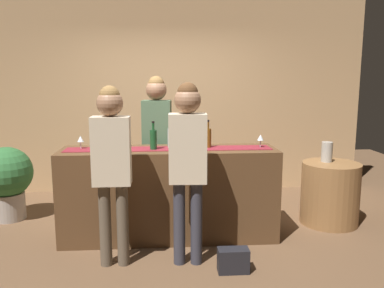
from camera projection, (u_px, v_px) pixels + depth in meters
The scene contains 17 objects.
ground_plane at pixel (170, 236), 4.34m from camera, with size 10.00×10.00×0.00m, color brown.
back_wall at pixel (167, 97), 5.97m from camera, with size 6.00×0.12×2.90m, color tan.
bar_counter at pixel (169, 193), 4.26m from camera, with size 2.31×0.60×0.99m, color #543821.
counter_runner_cloth at pixel (169, 149), 4.17m from camera, with size 2.19×0.28×0.01m, color maroon.
wine_bottle_green at pixel (153, 139), 4.10m from camera, with size 0.07×0.07×0.30m.
wine_bottle_amber at pixel (208, 137), 4.22m from camera, with size 0.07×0.07×0.30m.
wine_bottle_clear at pixel (171, 137), 4.22m from camera, with size 0.07×0.07×0.30m.
wine_glass_near_customer at pixel (81, 139), 4.15m from camera, with size 0.07×0.07×0.14m.
wine_glass_mid_counter at pixel (95, 139), 4.13m from camera, with size 0.07×0.07×0.14m.
wine_glass_far_end at pixel (261, 138), 4.24m from camera, with size 0.07×0.07×0.14m.
bartender at pixel (157, 131), 4.72m from camera, with size 0.36×0.25×1.76m.
customer_sipping at pixel (188, 154), 3.54m from camera, with size 0.35×0.24×1.70m.
customer_browsing at pixel (112, 157), 3.51m from camera, with size 0.34×0.23×1.67m.
round_side_table at pixel (330, 193), 4.69m from camera, with size 0.68×0.68×0.74m, color olive.
vase_on_side_table at pixel (327, 152), 4.68m from camera, with size 0.13×0.13×0.24m, color #A8A399.
potted_plant_tall at pixel (7, 178), 4.79m from camera, with size 0.62×0.62×0.91m.
handbag at pixel (233, 260), 3.52m from camera, with size 0.28×0.14×0.22m, color black.
Camera 1 is at (-0.05, -4.11, 1.73)m, focal length 36.61 mm.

